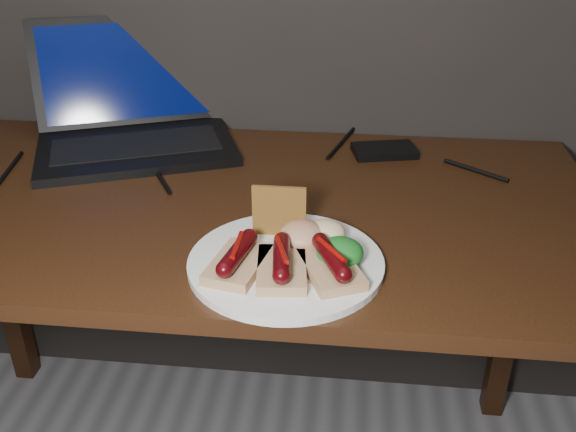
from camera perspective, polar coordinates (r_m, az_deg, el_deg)
The scene contains 12 objects.
desk at distance 1.22m, azimuth -6.37°, elevation -2.15°, with size 1.40×0.70×0.75m.
laptop at distance 1.43m, azimuth -13.64°, elevation 8.34°, with size 0.50×0.47×0.25m.
hard_drive at distance 1.36m, azimuth 8.55°, elevation 5.77°, with size 0.13×0.08×0.02m, color black.
desk_cables at distance 1.31m, azimuth -4.59°, elevation 4.79°, with size 0.99×0.45×0.01m.
plate at distance 0.97m, azimuth -0.19°, elevation -4.18°, with size 0.30×0.30×0.01m, color silver.
bread_sausage_left at distance 0.93m, azimuth -4.50°, elevation -3.86°, with size 0.09×0.13×0.04m.
bread_sausage_center at distance 0.92m, azimuth -0.57°, elevation -4.30°, with size 0.08×0.12×0.04m.
bread_sausage_right at distance 0.92m, azimuth 3.84°, elevation -4.26°, with size 0.11×0.13×0.04m.
crispbread at distance 1.01m, azimuth -0.80°, elevation 0.44°, with size 0.09×0.01×0.09m, color #925D28.
salad_greens at distance 0.95m, azimuth 4.64°, elevation -3.23°, with size 0.07×0.07×0.04m, color #125D1A.
salsa_mound at distance 0.99m, azimuth 1.26°, elevation -1.68°, with size 0.07×0.07×0.04m, color maroon.
coleslaw_mound at distance 1.00m, azimuth 3.31°, elevation -1.50°, with size 0.06×0.06×0.04m, color silver.
Camera 1 is at (0.25, 0.36, 1.28)m, focal length 40.00 mm.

